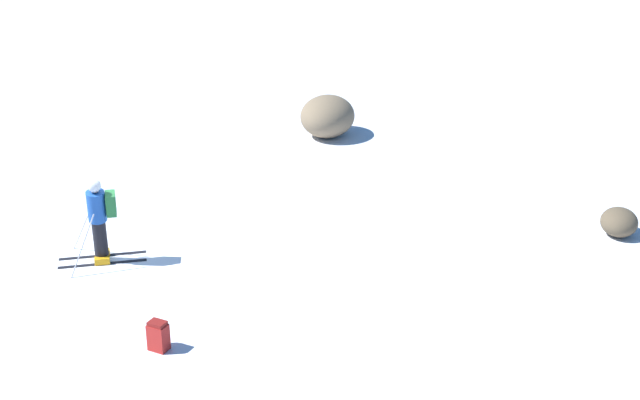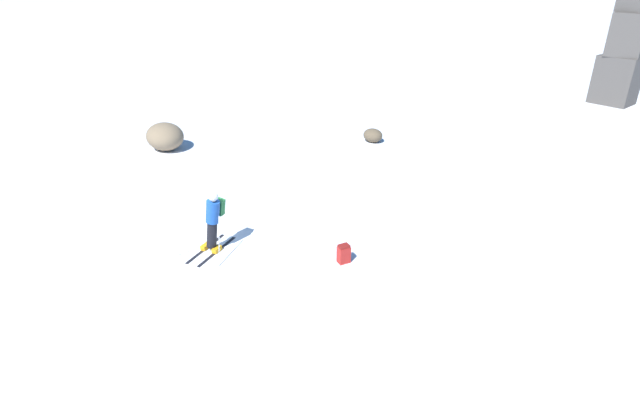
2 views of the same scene
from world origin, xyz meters
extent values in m
plane|color=white|center=(0.00, 0.00, 0.00)|extent=(300.00, 300.00, 0.00)
cube|color=black|center=(0.15, -0.08, 0.01)|extent=(0.78, 1.52, 0.01)
cube|color=black|center=(0.48, 0.08, 0.01)|extent=(0.78, 1.52, 0.01)
cube|color=orange|center=(0.15, -0.08, 0.07)|extent=(0.25, 0.31, 0.12)
cube|color=orange|center=(0.48, 0.08, 0.07)|extent=(0.25, 0.31, 0.12)
cylinder|color=black|center=(0.38, 0.03, 0.51)|extent=(0.45, 0.39, 0.80)
cylinder|color=#194799|center=(0.47, 0.08, 1.19)|extent=(0.53, 0.49, 0.64)
sphere|color=tan|center=(0.53, 0.10, 1.59)|extent=(0.32, 0.30, 0.25)
sphere|color=silver|center=(0.53, 0.10, 1.62)|extent=(0.36, 0.35, 0.28)
cube|color=#236633|center=(0.37, 0.31, 1.22)|extent=(0.39, 0.31, 0.48)
cylinder|color=#B7B7BC|center=(0.14, -0.41, 0.59)|extent=(0.35, 0.73, 1.20)
cylinder|color=#B7B7BC|center=(0.90, -0.05, 0.56)|extent=(0.46, 0.38, 1.13)
cube|color=#AD231E|center=(3.01, 2.27, 0.22)|extent=(0.28, 0.34, 0.44)
cube|color=maroon|center=(3.01, 2.27, 0.47)|extent=(0.26, 0.31, 0.06)
ellipsoid|color=brown|center=(-3.08, 9.63, 0.28)|extent=(0.86, 0.73, 0.56)
ellipsoid|color=#7A664C|center=(-7.87, 2.55, 0.55)|extent=(1.68, 1.43, 1.09)
camera|label=1|loc=(14.15, 7.45, 7.58)|focal=50.00mm
camera|label=2|loc=(10.80, -5.17, 6.90)|focal=28.00mm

